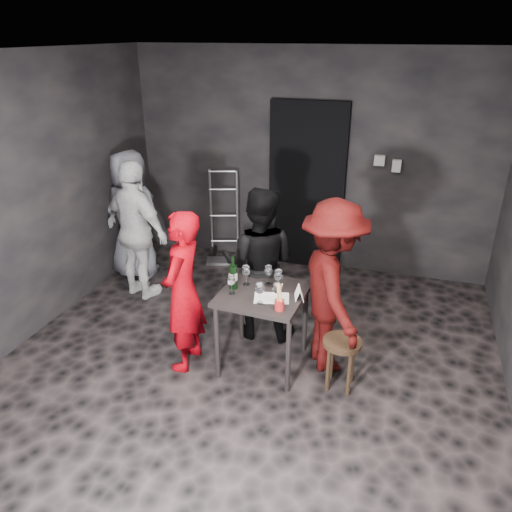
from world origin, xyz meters
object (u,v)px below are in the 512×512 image
(woman_black, at_px, (259,262))
(tasting_table, at_px, (263,302))
(bystander_cream, at_px, (136,227))
(breadstick_cup, at_px, (280,298))
(hand_truck, at_px, (224,244))
(man_maroon, at_px, (333,283))
(stool, at_px, (342,350))
(server_red, at_px, (183,292))
(wine_bottle, at_px, (233,276))
(bystander_grey, at_px, (132,212))

(woman_black, bearing_deg, tasting_table, 104.89)
(bystander_cream, distance_m, breadstick_cup, 2.23)
(hand_truck, xyz_separation_m, man_maroon, (1.75, -1.87, 0.62))
(stool, relative_size, breadstick_cup, 1.87)
(tasting_table, relative_size, stool, 1.60)
(breadstick_cup, bearing_deg, bystander_cream, 150.79)
(stool, relative_size, server_red, 0.32)
(server_red, xyz_separation_m, breadstick_cup, (0.89, -0.04, 0.12))
(wine_bottle, bearing_deg, stool, -5.88)
(hand_truck, distance_m, server_red, 2.36)
(wine_bottle, bearing_deg, woman_black, 81.16)
(tasting_table, bearing_deg, breadstick_cup, -49.10)
(woman_black, xyz_separation_m, wine_bottle, (-0.08, -0.51, 0.08))
(tasting_table, bearing_deg, woman_black, 111.37)
(stool, bearing_deg, wine_bottle, 174.12)
(server_red, bearing_deg, woman_black, 143.30)
(server_red, xyz_separation_m, man_maroon, (1.25, 0.39, 0.10))
(hand_truck, bearing_deg, server_red, -96.50)
(bystander_cream, bearing_deg, woman_black, -172.29)
(stool, distance_m, man_maroon, 0.58)
(bystander_cream, bearing_deg, breadstick_cup, 171.17)
(hand_truck, xyz_separation_m, bystander_grey, (-0.88, -0.75, 0.61))
(server_red, xyz_separation_m, bystander_grey, (-1.38, 1.51, 0.09))
(woman_black, distance_m, man_maroon, 0.83)
(tasting_table, xyz_separation_m, bystander_grey, (-2.05, 1.30, 0.18))
(bystander_grey, distance_m, breadstick_cup, 2.75)
(stool, xyz_separation_m, breadstick_cup, (-0.52, -0.13, 0.49))
(stool, distance_m, server_red, 1.46)
(server_red, distance_m, breadstick_cup, 0.90)
(tasting_table, distance_m, wine_bottle, 0.35)
(man_maroon, relative_size, breadstick_cup, 6.72)
(tasting_table, relative_size, bystander_cream, 0.44)
(stool, height_order, wine_bottle, wine_bottle)
(server_red, height_order, wine_bottle, server_red)
(man_maroon, bearing_deg, bystander_grey, 39.83)
(woman_black, height_order, breadstick_cup, woman_black)
(man_maroon, relative_size, wine_bottle, 5.42)
(stool, bearing_deg, server_red, -176.30)
(tasting_table, bearing_deg, server_red, -162.76)
(man_maroon, xyz_separation_m, breadstick_cup, (-0.36, -0.43, 0.02))
(breadstick_cup, bearing_deg, wine_bottle, 154.20)
(bystander_cream, xyz_separation_m, bystander_grey, (-0.32, 0.46, -0.01))
(bystander_grey, bearing_deg, woman_black, 158.79)
(hand_truck, bearing_deg, breadstick_cup, -77.83)
(hand_truck, height_order, tasting_table, hand_truck)
(tasting_table, height_order, woman_black, woman_black)
(stool, height_order, woman_black, woman_black)
(man_maroon, xyz_separation_m, bystander_grey, (-2.63, 1.12, -0.01))
(tasting_table, xyz_separation_m, breadstick_cup, (0.22, -0.25, 0.21))
(woman_black, bearing_deg, wine_bottle, 74.68)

